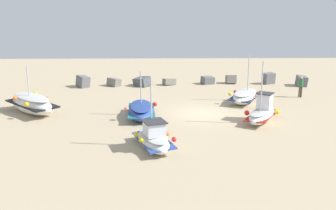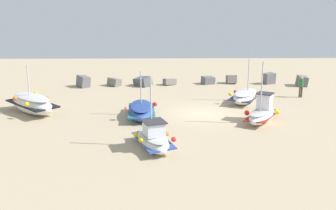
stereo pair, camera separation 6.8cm
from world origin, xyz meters
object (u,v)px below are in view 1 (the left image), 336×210
(fishing_boat_3, at_px, (141,110))
(fishing_boat_2, at_px, (153,138))
(person_walking, at_px, (301,85))
(fishing_boat_1, at_px, (32,104))
(fishing_boat_4, at_px, (245,96))
(fishing_boat_0, at_px, (262,113))

(fishing_boat_3, bearing_deg, fishing_boat_2, 5.45)
(fishing_boat_2, distance_m, person_walking, 16.11)
(fishing_boat_1, xyz_separation_m, fishing_boat_4, (15.04, 2.72, -0.20))
(fishing_boat_0, height_order, fishing_boat_4, fishing_boat_0)
(fishing_boat_2, xyz_separation_m, fishing_boat_3, (-0.87, 5.75, -0.06))
(fishing_boat_2, relative_size, fishing_boat_3, 0.90)
(person_walking, bearing_deg, fishing_boat_0, -41.74)
(fishing_boat_1, distance_m, fishing_boat_2, 10.79)
(fishing_boat_4, bearing_deg, fishing_boat_0, 26.75)
(fishing_boat_1, bearing_deg, fishing_boat_3, 36.86)
(fishing_boat_3, height_order, fishing_boat_4, fishing_boat_4)
(fishing_boat_2, bearing_deg, fishing_boat_0, 105.41)
(fishing_boat_1, relative_size, fishing_boat_3, 1.09)
(fishing_boat_2, relative_size, person_walking, 2.22)
(fishing_boat_1, xyz_separation_m, person_walking, (19.80, 4.34, 0.31))
(fishing_boat_0, xyz_separation_m, fishing_boat_2, (-6.74, -4.56, -0.03))
(fishing_boat_3, relative_size, fishing_boat_4, 0.98)
(fishing_boat_3, relative_size, person_walking, 2.45)
(person_walking, bearing_deg, fishing_boat_4, -77.40)
(fishing_boat_2, relative_size, fishing_boat_4, 0.89)
(fishing_boat_0, relative_size, person_walking, 2.31)
(fishing_boat_0, distance_m, fishing_boat_2, 8.13)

